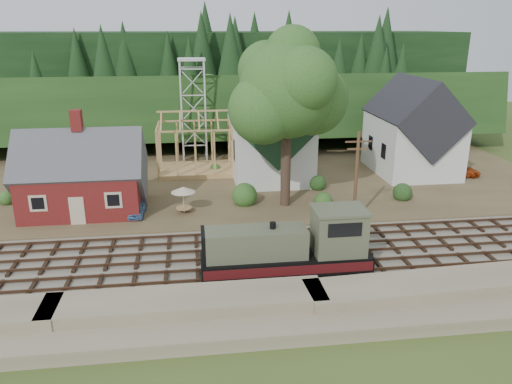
{
  "coord_description": "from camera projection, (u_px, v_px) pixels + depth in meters",
  "views": [
    {
      "loc": [
        -6.3,
        -32.75,
        16.12
      ],
      "look_at": [
        -1.23,
        6.0,
        3.0
      ],
      "focal_mm": 35.0,
      "sensor_mm": 36.0,
      "label": 1
    }
  ],
  "objects": [
    {
      "name": "embankment",
      "position": [
        310.0,
        320.0,
        28.7
      ],
      "size": [
        64.0,
        5.0,
        1.6
      ],
      "primitive_type": "cube",
      "color": "#7F7259",
      "rests_on": "ground"
    },
    {
      "name": "ridge",
      "position": [
        226.0,
        118.0,
        91.21
      ],
      "size": [
        80.0,
        20.0,
        12.0
      ],
      "primitive_type": "cube",
      "color": "black",
      "rests_on": "ground"
    },
    {
      "name": "ground",
      "position": [
        283.0,
        256.0,
        36.69
      ],
      "size": [
        140.0,
        140.0,
        0.0
      ],
      "primitive_type": "plane",
      "color": "#384C1E",
      "rests_on": "ground"
    },
    {
      "name": "car_red",
      "position": [
        460.0,
        171.0,
        54.72
      ],
      "size": [
        4.49,
        2.54,
        1.18
      ],
      "primitive_type": "imported",
      "rotation": [
        0.0,
        0.0,
        1.43
      ],
      "color": "#B63B0E",
      "rests_on": "village_flat"
    },
    {
      "name": "car_blue",
      "position": [
        137.0,
        209.0,
        43.52
      ],
      "size": [
        1.53,
        3.52,
        1.18
      ],
      "primitive_type": "imported",
      "rotation": [
        0.0,
        0.0,
        -0.04
      ],
      "color": "#547EB5",
      "rests_on": "village_flat"
    },
    {
      "name": "village_flat",
      "position": [
        253.0,
        181.0,
        53.56
      ],
      "size": [
        64.0,
        26.0,
        0.3
      ],
      "primitive_type": "cube",
      "color": "brown",
      "rests_on": "ground"
    },
    {
      "name": "timber_frame",
      "position": [
        195.0,
        146.0,
        55.59
      ],
      "size": [
        8.2,
        6.2,
        6.99
      ],
      "color": "tan",
      "rests_on": "village_flat"
    },
    {
      "name": "church",
      "position": [
        269.0,
        132.0,
        53.78
      ],
      "size": [
        8.4,
        15.17,
        13.0
      ],
      "color": "silver",
      "rests_on": "village_flat"
    },
    {
      "name": "hillside",
      "position": [
        233.0,
        136.0,
        76.17
      ],
      "size": [
        70.0,
        28.96,
        12.74
      ],
      "primitive_type": "cube",
      "rotation": [
        -0.17,
        0.0,
        0.0
      ],
      "color": "#1E3F19",
      "rests_on": "ground"
    },
    {
      "name": "big_tree",
      "position": [
        289.0,
        97.0,
        43.18
      ],
      "size": [
        10.9,
        8.4,
        14.7
      ],
      "color": "#38281E",
      "rests_on": "village_flat"
    },
    {
      "name": "depot",
      "position": [
        83.0,
        179.0,
        44.04
      ],
      "size": [
        10.8,
        7.41,
        9.0
      ],
      "color": "maroon",
      "rests_on": "village_flat"
    },
    {
      "name": "railroad_bed",
      "position": [
        283.0,
        255.0,
        36.66
      ],
      "size": [
        64.0,
        11.0,
        0.16
      ],
      "primitive_type": "cube",
      "color": "#726B5B",
      "rests_on": "ground"
    },
    {
      "name": "telegraph_pole_near",
      "position": [
        356.0,
        177.0,
        41.09
      ],
      "size": [
        2.2,
        0.28,
        8.0
      ],
      "color": "#4C331E",
      "rests_on": "ground"
    },
    {
      "name": "patio_set",
      "position": [
        183.0,
        191.0,
        43.66
      ],
      "size": [
        2.15,
        2.15,
        2.39
      ],
      "color": "silver",
      "rests_on": "village_flat"
    },
    {
      "name": "locomotive",
      "position": [
        293.0,
        248.0,
        33.23
      ],
      "size": [
        11.17,
        2.79,
        4.49
      ],
      "color": "black",
      "rests_on": "railroad_bed"
    },
    {
      "name": "farmhouse",
      "position": [
        413.0,
        132.0,
        55.21
      ],
      "size": [
        8.4,
        10.8,
        10.6
      ],
      "color": "silver",
      "rests_on": "village_flat"
    },
    {
      "name": "lattice_tower",
      "position": [
        192.0,
        79.0,
        59.08
      ],
      "size": [
        3.2,
        3.2,
        12.12
      ],
      "color": "silver",
      "rests_on": "village_flat"
    }
  ]
}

